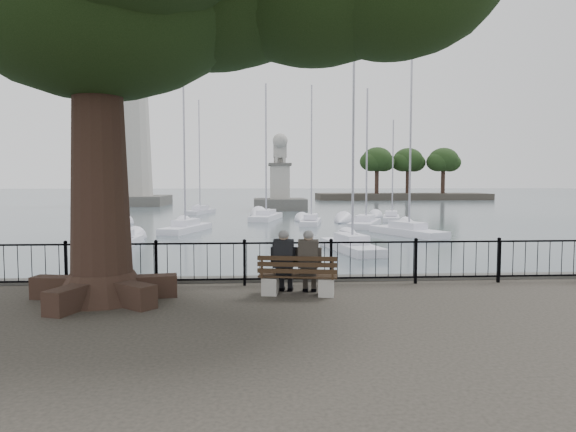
{
  "coord_description": "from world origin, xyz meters",
  "views": [
    {
      "loc": [
        -0.73,
        -9.2,
        2.42
      ],
      "look_at": [
        0.0,
        2.5,
        1.6
      ],
      "focal_mm": 32.0,
      "sensor_mm": 36.0,
      "label": 1
    }
  ],
  "objects": [
    {
      "name": "person_left",
      "position": [
        -0.14,
        1.56,
        0.63
      ],
      "size": [
        0.46,
        0.73,
        1.38
      ],
      "color": "black",
      "rests_on": "ground"
    },
    {
      "name": "sailboat_h",
      "position": [
        -6.47,
        43.9,
        -0.64
      ],
      "size": [
        2.79,
        5.05,
        11.7
      ],
      "color": "white",
      "rests_on": "ground"
    },
    {
      "name": "far_shore",
      "position": [
        25.54,
        79.46,
        3.0
      ],
      "size": [
        30.0,
        8.6,
        9.18
      ],
      "color": "#2D2A25",
      "rests_on": "ground"
    },
    {
      "name": "sailboat_a",
      "position": [
        -7.76,
        17.75,
        -0.71
      ],
      "size": [
        1.41,
        4.66,
        8.84
      ],
      "color": "white",
      "rests_on": "ground"
    },
    {
      "name": "lighthouse",
      "position": [
        -18.0,
        62.0,
        11.93
      ],
      "size": [
        10.03,
        10.03,
        30.68
      ],
      "color": "#484643",
      "rests_on": "ground"
    },
    {
      "name": "bench",
      "position": [
        0.14,
        1.42,
        0.3
      ],
      "size": [
        1.71,
        0.77,
        0.87
      ],
      "color": "#A39F94",
      "rests_on": "ground"
    },
    {
      "name": "lion_monument",
      "position": [
        2.0,
        49.93,
        1.2
      ],
      "size": [
        5.96,
        5.96,
        8.8
      ],
      "color": "#484643",
      "rests_on": "ground"
    },
    {
      "name": "sailboat_i",
      "position": [
        3.51,
        30.29,
        -0.66
      ],
      "size": [
        2.19,
        4.88,
        10.79
      ],
      "color": "white",
      "rests_on": "ground"
    },
    {
      "name": "sailboat_f",
      "position": [
        0.13,
        35.23,
        -0.67
      ],
      "size": [
        3.13,
        6.44,
        11.85
      ],
      "color": "white",
      "rests_on": "ground"
    },
    {
      "name": "sailboat_d",
      "position": [
        7.32,
        28.15,
        -0.7
      ],
      "size": [
        3.59,
        6.01,
        10.25
      ],
      "color": "white",
      "rests_on": "ground"
    },
    {
      "name": "sailboat_c",
      "position": [
        3.86,
        15.21,
        -0.68
      ],
      "size": [
        2.43,
        5.37,
        10.64
      ],
      "color": "white",
      "rests_on": "ground"
    },
    {
      "name": "harbor",
      "position": [
        0.0,
        3.0,
        -0.5
      ],
      "size": [
        260.0,
        260.0,
        1.2
      ],
      "color": "#484643",
      "rests_on": "ground"
    },
    {
      "name": "sailboat_e",
      "position": [
        -11.31,
        27.68,
        -0.65
      ],
      "size": [
        2.14,
        5.07,
        11.33
      ],
      "color": "white",
      "rests_on": "ground"
    },
    {
      "name": "sailboat_j",
      "position": [
        8.67,
        22.03,
        -0.64
      ],
      "size": [
        3.81,
        5.84,
        12.88
      ],
      "color": "white",
      "rests_on": "ground"
    },
    {
      "name": "person_right",
      "position": [
        0.37,
        1.47,
        0.63
      ],
      "size": [
        0.46,
        0.73,
        1.38
      ],
      "color": "#292520",
      "rests_on": "ground"
    },
    {
      "name": "sailboat_g",
      "position": [
        10.8,
        33.86,
        -0.72
      ],
      "size": [
        2.53,
        4.99,
        8.64
      ],
      "color": "white",
      "rests_on": "ground"
    },
    {
      "name": "sailboat_b",
      "position": [
        -5.4,
        25.13,
        -0.66
      ],
      "size": [
        3.05,
        5.6,
        11.53
      ],
      "color": "white",
      "rests_on": "ground"
    },
    {
      "name": "railing",
      "position": [
        0.0,
        2.5,
        0.56
      ],
      "size": [
        22.06,
        0.06,
        1.0
      ],
      "color": "black",
      "rests_on": "ground"
    }
  ]
}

